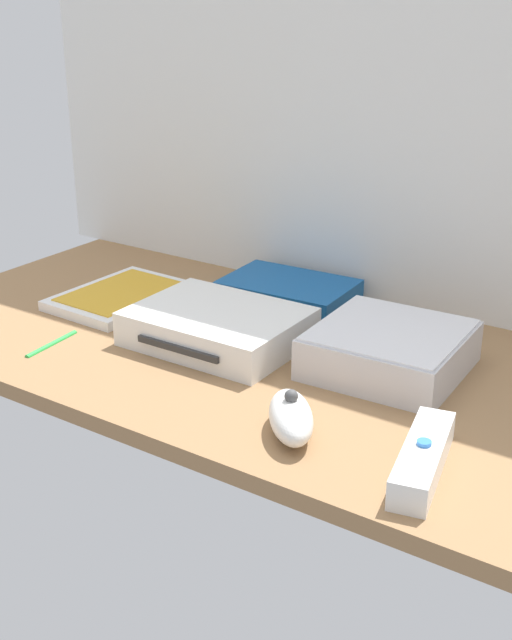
# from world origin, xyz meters

# --- Properties ---
(ground_plane) EXTENTS (1.00, 0.48, 0.02)m
(ground_plane) POSITION_xyz_m (0.00, 0.00, -0.01)
(ground_plane) COLOR #936D47
(ground_plane) RESTS_ON ground
(back_wall) EXTENTS (1.10, 0.01, 0.64)m
(back_wall) POSITION_xyz_m (0.00, 0.25, 0.32)
(back_wall) COLOR white
(back_wall) RESTS_ON ground
(game_console) EXTENTS (0.21, 0.17, 0.04)m
(game_console) POSITION_xyz_m (-0.05, -0.01, 0.02)
(game_console) COLOR white
(game_console) RESTS_ON ground_plane
(mini_computer) EXTENTS (0.18, 0.18, 0.05)m
(mini_computer) POSITION_xyz_m (0.16, 0.04, 0.03)
(mini_computer) COLOR silver
(mini_computer) RESTS_ON ground_plane
(game_case) EXTENTS (0.14, 0.19, 0.02)m
(game_case) POSITION_xyz_m (-0.26, 0.03, 0.01)
(game_case) COLOR white
(game_case) RESTS_ON ground_plane
(network_router) EXTENTS (0.19, 0.13, 0.03)m
(network_router) POSITION_xyz_m (-0.05, 0.16, 0.02)
(network_router) COLOR #145193
(network_router) RESTS_ON ground_plane
(remote_wand) EXTENTS (0.07, 0.15, 0.03)m
(remote_wand) POSITION_xyz_m (0.29, -0.15, 0.02)
(remote_wand) COLOR white
(remote_wand) RESTS_ON ground_plane
(remote_nunchuk) EXTENTS (0.10, 0.11, 0.05)m
(remote_nunchuk) POSITION_xyz_m (0.15, -0.16, 0.02)
(remote_nunchuk) COLOR white
(remote_nunchuk) RESTS_ON ground_plane
(stylus_pen) EXTENTS (0.01, 0.09, 0.01)m
(stylus_pen) POSITION_xyz_m (-0.22, -0.13, 0.00)
(stylus_pen) COLOR green
(stylus_pen) RESTS_ON ground_plane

